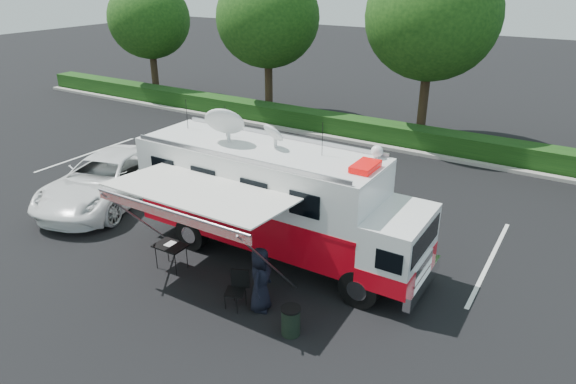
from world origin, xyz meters
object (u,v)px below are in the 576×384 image
at_px(command_truck, 277,200).
at_px(folding_table, 170,246).
at_px(white_suv, 110,200).
at_px(trash_bin, 291,321).

bearing_deg(command_truck, folding_table, -133.94).
height_order(command_truck, white_suv, command_truck).
relative_size(command_truck, white_suv, 1.42).
height_order(white_suv, trash_bin, white_suv).
bearing_deg(command_truck, white_suv, 179.85).
distance_m(command_truck, trash_bin, 3.95).
xyz_separation_m(command_truck, folding_table, (-2.16, -2.24, -1.09)).
bearing_deg(trash_bin, folding_table, 171.41).
height_order(command_truck, folding_table, command_truck).
height_order(command_truck, trash_bin, command_truck).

